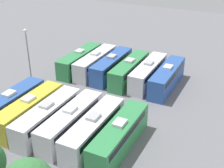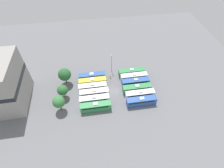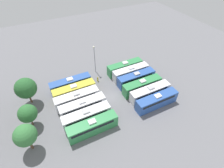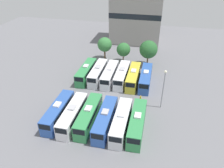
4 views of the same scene
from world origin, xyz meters
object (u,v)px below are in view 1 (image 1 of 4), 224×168
(bus_6, at_px, (119,136))
(bus_2, at_px, (129,70))
(bus_5, at_px, (80,60))
(bus_9, at_px, (48,117))
(bus_11, at_px, (10,105))
(bus_10, at_px, (30,110))
(bus_1, at_px, (148,73))
(bus_3, at_px, (112,66))
(bus_8, at_px, (71,121))
(worker_person, at_px, (50,88))
(bus_7, at_px, (94,129))
(bus_0, at_px, (167,77))
(bus_4, at_px, (96,62))
(light_pole, at_px, (27,48))

(bus_6, bearing_deg, bus_2, -70.03)
(bus_5, distance_m, bus_9, 18.22)
(bus_9, xyz_separation_m, bus_11, (6.02, -0.16, 0.00))
(bus_10, bearing_deg, bus_1, -118.34)
(bus_1, height_order, bus_3, same)
(bus_3, xyz_separation_m, bus_8, (-3.12, 17.09, 0.00))
(bus_10, bearing_deg, bus_9, 175.54)
(bus_1, bearing_deg, worker_person, 38.39)
(bus_5, height_order, worker_person, bus_5)
(bus_7, distance_m, bus_9, 6.30)
(bus_2, relative_size, bus_6, 1.00)
(bus_0, xyz_separation_m, bus_5, (15.59, 0.13, 0.00))
(bus_5, bearing_deg, bus_4, -174.13)
(bus_6, bearing_deg, worker_person, -26.77)
(bus_2, height_order, bus_11, same)
(bus_7, height_order, bus_9, same)
(bus_4, bearing_deg, worker_person, 74.74)
(bus_9, distance_m, worker_person, 9.86)
(bus_4, distance_m, light_pole, 11.70)
(bus_0, height_order, bus_5, same)
(bus_0, relative_size, bus_8, 1.00)
(bus_0, bearing_deg, bus_1, -4.46)
(bus_1, xyz_separation_m, bus_9, (6.42, 17.57, 0.00))
(bus_9, bearing_deg, bus_3, -89.95)
(light_pole, bearing_deg, bus_6, 155.83)
(bus_2, bearing_deg, bus_10, 69.66)
(bus_10, height_order, bus_11, same)
(bus_10, xyz_separation_m, bus_11, (3.09, 0.07, 0.00))
(bus_10, bearing_deg, bus_11, 1.21)
(bus_4, xyz_separation_m, bus_10, (-0.14, 17.27, 0.00))
(bus_5, distance_m, bus_7, 20.98)
(bus_3, xyz_separation_m, bus_4, (3.06, -0.02, 0.00))
(bus_2, bearing_deg, worker_person, 45.50)
(bus_10, bearing_deg, bus_5, -79.72)
(bus_6, xyz_separation_m, worker_person, (15.10, -7.62, -1.05))
(bus_4, relative_size, bus_11, 1.00)
(bus_2, distance_m, light_pole, 16.23)
(bus_0, bearing_deg, bus_5, 0.47)
(bus_9, xyz_separation_m, worker_person, (5.66, -8.00, -1.05))
(bus_4, relative_size, bus_9, 1.00)
(light_pole, bearing_deg, worker_person, 165.32)
(light_pole, bearing_deg, bus_7, 151.40)
(bus_7, relative_size, bus_11, 1.00)
(bus_6, distance_m, bus_8, 6.34)
(bus_1, bearing_deg, bus_11, 54.45)
(bus_0, relative_size, bus_2, 1.00)
(bus_9, relative_size, light_pole, 1.24)
(bus_4, distance_m, bus_6, 21.20)
(bus_5, bearing_deg, bus_9, 109.27)
(bus_6, relative_size, bus_10, 1.00)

